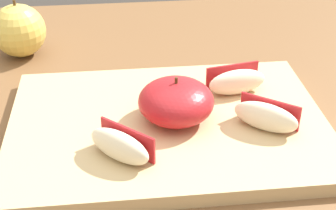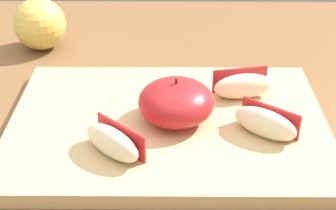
{
  "view_description": "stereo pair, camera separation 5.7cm",
  "coord_description": "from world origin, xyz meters",
  "px_view_note": "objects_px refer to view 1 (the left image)",
  "views": [
    {
      "loc": [
        -0.04,
        -0.53,
        1.09
      ],
      "look_at": [
        0.01,
        -0.05,
        0.79
      ],
      "focal_mm": 53.28,
      "sensor_mm": 36.0,
      "label": 1
    },
    {
      "loc": [
        0.01,
        -0.53,
        1.09
      ],
      "look_at": [
        0.01,
        -0.05,
        0.79
      ],
      "focal_mm": 53.28,
      "sensor_mm": 36.0,
      "label": 2
    }
  ],
  "objects_px": {
    "cutting_board": "(168,126)",
    "apple_wedge_back": "(120,146)",
    "apple_wedge_near_knife": "(236,80)",
    "apple_half_skin_up": "(176,101)",
    "apple_wedge_front": "(266,116)",
    "whole_apple_golden": "(19,31)"
  },
  "relations": [
    {
      "from": "cutting_board",
      "to": "whole_apple_golden",
      "type": "relative_size",
      "value": 4.22
    },
    {
      "from": "apple_wedge_front",
      "to": "apple_wedge_near_knife",
      "type": "bearing_deg",
      "value": 99.72
    },
    {
      "from": "apple_wedge_near_knife",
      "to": "apple_wedge_front",
      "type": "bearing_deg",
      "value": -80.28
    },
    {
      "from": "apple_half_skin_up",
      "to": "apple_wedge_near_knife",
      "type": "xyz_separation_m",
      "value": [
        0.08,
        0.06,
        -0.01
      ]
    },
    {
      "from": "cutting_board",
      "to": "apple_wedge_back",
      "type": "distance_m",
      "value": 0.09
    },
    {
      "from": "apple_half_skin_up",
      "to": "apple_wedge_front",
      "type": "distance_m",
      "value": 0.1
    },
    {
      "from": "apple_half_skin_up",
      "to": "apple_wedge_back",
      "type": "bearing_deg",
      "value": -134.5
    },
    {
      "from": "apple_wedge_front",
      "to": "whole_apple_golden",
      "type": "distance_m",
      "value": 0.4
    },
    {
      "from": "apple_wedge_front",
      "to": "whole_apple_golden",
      "type": "xyz_separation_m",
      "value": [
        -0.3,
        0.26,
        0.01
      ]
    },
    {
      "from": "cutting_board",
      "to": "apple_half_skin_up",
      "type": "xyz_separation_m",
      "value": [
        0.01,
        0.0,
        0.03
      ]
    },
    {
      "from": "apple_half_skin_up",
      "to": "apple_wedge_front",
      "type": "xyz_separation_m",
      "value": [
        0.1,
        -0.03,
        -0.01
      ]
    },
    {
      "from": "apple_half_skin_up",
      "to": "whole_apple_golden",
      "type": "height_order",
      "value": "whole_apple_golden"
    },
    {
      "from": "apple_wedge_back",
      "to": "whole_apple_golden",
      "type": "bearing_deg",
      "value": 115.58
    },
    {
      "from": "apple_wedge_front",
      "to": "whole_apple_golden",
      "type": "bearing_deg",
      "value": 139.69
    },
    {
      "from": "cutting_board",
      "to": "apple_wedge_back",
      "type": "height_order",
      "value": "apple_wedge_back"
    },
    {
      "from": "apple_wedge_front",
      "to": "apple_wedge_back",
      "type": "bearing_deg",
      "value": -167.47
    },
    {
      "from": "cutting_board",
      "to": "apple_half_skin_up",
      "type": "distance_m",
      "value": 0.03
    },
    {
      "from": "apple_wedge_front",
      "to": "apple_wedge_back",
      "type": "xyz_separation_m",
      "value": [
        -0.16,
        -0.04,
        0.0
      ]
    },
    {
      "from": "cutting_board",
      "to": "apple_wedge_near_knife",
      "type": "relative_size",
      "value": 4.77
    },
    {
      "from": "apple_wedge_near_knife",
      "to": "apple_wedge_back",
      "type": "height_order",
      "value": "same"
    },
    {
      "from": "apple_wedge_near_knife",
      "to": "apple_wedge_back",
      "type": "bearing_deg",
      "value": -140.56
    },
    {
      "from": "cutting_board",
      "to": "whole_apple_golden",
      "type": "height_order",
      "value": "whole_apple_golden"
    }
  ]
}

